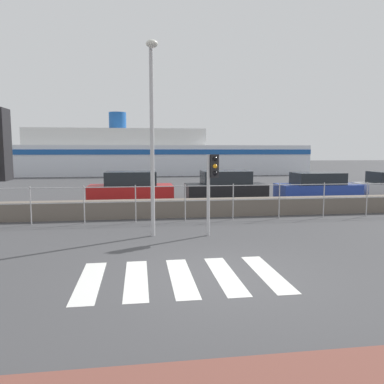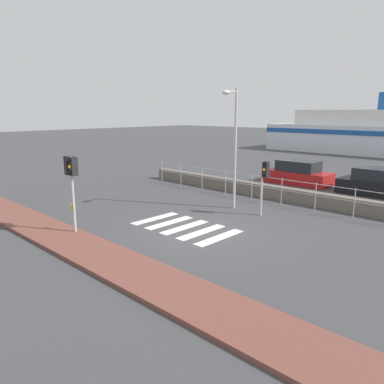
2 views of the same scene
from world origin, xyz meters
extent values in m
plane|color=#424244|center=(0.00, 0.00, 0.00)|extent=(160.00, 160.00, 0.00)
cube|color=silver|center=(-2.62, 0.00, 0.00)|extent=(0.45, 2.40, 0.01)
cube|color=silver|center=(-1.72, 0.00, 0.00)|extent=(0.45, 2.40, 0.01)
cube|color=silver|center=(-0.82, 0.00, 0.00)|extent=(0.45, 2.40, 0.01)
cube|color=silver|center=(0.08, 0.00, 0.00)|extent=(0.45, 2.40, 0.01)
cube|color=silver|center=(0.98, 0.00, 0.00)|extent=(0.45, 2.40, 0.01)
cube|color=#6B6056|center=(0.00, 6.86, 0.34)|extent=(19.66, 0.55, 0.68)
cylinder|color=#B2B2B5|center=(0.00, 5.98, 1.26)|extent=(17.70, 0.03, 0.03)
cylinder|color=#B2B2B5|center=(0.00, 5.98, 0.73)|extent=(17.70, 0.03, 0.03)
cylinder|color=#B2B2B5|center=(-5.31, 5.98, 0.66)|extent=(0.04, 0.04, 1.33)
cylinder|color=#B2B2B5|center=(-3.54, 5.98, 0.66)|extent=(0.04, 0.04, 1.33)
cylinder|color=#B2B2B5|center=(-1.77, 5.98, 0.66)|extent=(0.04, 0.04, 1.33)
cylinder|color=#B2B2B5|center=(0.00, 5.98, 0.66)|extent=(0.04, 0.04, 1.33)
cylinder|color=#B2B2B5|center=(1.77, 5.98, 0.66)|extent=(0.04, 0.04, 1.33)
cylinder|color=#B2B2B5|center=(3.54, 5.98, 0.66)|extent=(0.04, 0.04, 1.33)
cylinder|color=#B2B2B5|center=(5.31, 5.98, 0.66)|extent=(0.04, 0.04, 1.33)
cylinder|color=#B2B2B5|center=(7.08, 5.98, 0.66)|extent=(0.04, 0.04, 1.33)
cylinder|color=#B2B2B5|center=(0.39, 3.57, 1.21)|extent=(0.10, 0.10, 2.42)
cube|color=black|center=(0.56, 3.57, 2.08)|extent=(0.24, 0.24, 0.68)
sphere|color=black|center=(0.56, 3.43, 2.29)|extent=(0.13, 0.13, 0.13)
sphere|color=orange|center=(0.56, 3.43, 2.08)|extent=(0.13, 0.13, 0.13)
sphere|color=black|center=(0.56, 3.43, 1.87)|extent=(0.13, 0.13, 0.13)
cylinder|color=#B2B2B5|center=(-1.24, 3.76, 2.77)|extent=(0.12, 0.12, 5.54)
cylinder|color=#B2B2B5|center=(-1.24, 3.39, 5.39)|extent=(0.07, 0.75, 0.07)
ellipsoid|color=silver|center=(-1.24, 3.01, 5.34)|extent=(0.32, 0.42, 0.19)
cube|color=silver|center=(0.00, 33.47, 1.51)|extent=(31.84, 8.06, 3.03)
cube|color=white|center=(-3.82, 33.47, 3.86)|extent=(17.83, 6.45, 1.67)
cube|color=#194C99|center=(0.00, 29.42, 2.36)|extent=(31.84, 0.08, 0.48)
cylinder|color=#194C99|center=(-3.82, 33.47, 5.59)|extent=(1.80, 1.80, 1.80)
cube|color=#B21919|center=(-2.05, 11.46, 0.41)|extent=(4.14, 1.76, 0.82)
cube|color=#1E2328|center=(-2.05, 11.46, 1.16)|extent=(2.48, 1.55, 0.67)
cube|color=black|center=(2.76, 11.46, 0.41)|extent=(4.06, 1.81, 0.82)
cube|color=#1E2328|center=(2.76, 11.46, 1.16)|extent=(2.44, 1.59, 0.67)
cube|color=#233D9E|center=(7.78, 11.46, 0.37)|extent=(4.26, 1.78, 0.75)
cube|color=#1E2328|center=(7.78, 11.46, 1.05)|extent=(2.55, 1.57, 0.61)
camera|label=1|loc=(-1.62, -7.26, 2.55)|focal=35.00mm
camera|label=2|loc=(9.26, -10.14, 4.53)|focal=35.00mm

